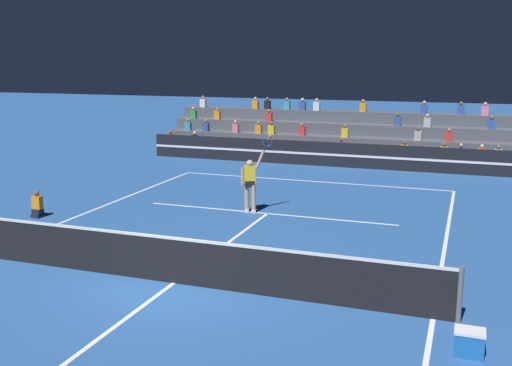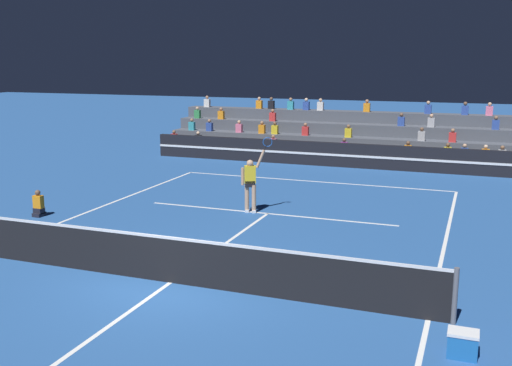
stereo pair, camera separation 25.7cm
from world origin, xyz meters
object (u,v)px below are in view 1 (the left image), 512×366
Objects in this scene: tennis_player at (250,182)px; equipment_cooler at (469,342)px; ball_kid_courtside at (37,207)px; tennis_ball at (294,271)px.

tennis_player reaches higher than equipment_cooler.
equipment_cooler is (12.75, -4.85, -0.10)m from ball_kid_courtside.
tennis_player is 10.22m from equipment_cooler.
equipment_cooler is at bearing -36.11° from tennis_ball.
tennis_ball is 0.14× the size of equipment_cooler.
tennis_player is at bearing 131.24° from equipment_cooler.
ball_kid_courtside reaches higher than equipment_cooler.
tennis_player reaches higher than tennis_ball.
equipment_cooler is (6.72, -7.66, -0.76)m from tennis_player.
ball_kid_courtside is 9.13m from tennis_ball.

